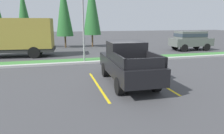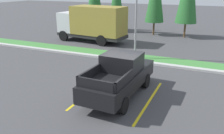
{
  "view_description": "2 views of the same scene",
  "coord_description": "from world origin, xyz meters",
  "px_view_note": "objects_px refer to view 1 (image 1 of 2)",
  "views": [
    {
      "loc": [
        -3.18,
        -9.88,
        3.06
      ],
      "look_at": [
        -0.44,
        0.16,
        0.73
      ],
      "focal_mm": 32.1,
      "sensor_mm": 36.0,
      "label": 1
    },
    {
      "loc": [
        4.26,
        -10.68,
        5.24
      ],
      "look_at": [
        -0.49,
        0.09,
        1.22
      ],
      "focal_mm": 38.47,
      "sensor_mm": 36.0,
      "label": 2
    }
  ],
  "objects_px": {
    "cargo_truck_distant": "(16,36)",
    "cypress_tree_center": "(64,9)",
    "suv_distant": "(191,39)",
    "street_light": "(83,10)",
    "pickup_truck_main": "(127,63)",
    "cypress_tree_right_inner": "(92,6)",
    "cypress_tree_left_inner": "(24,13)"
  },
  "relations": [
    {
      "from": "pickup_truck_main",
      "to": "cargo_truck_distant",
      "type": "xyz_separation_m",
      "value": [
        -6.91,
        10.13,
        0.81
      ]
    },
    {
      "from": "suv_distant",
      "to": "cypress_tree_center",
      "type": "relative_size",
      "value": 0.59
    },
    {
      "from": "pickup_truck_main",
      "to": "cypress_tree_center",
      "type": "bearing_deg",
      "value": 98.56
    },
    {
      "from": "cypress_tree_right_inner",
      "to": "cypress_tree_center",
      "type": "bearing_deg",
      "value": 178.36
    },
    {
      "from": "suv_distant",
      "to": "cypress_tree_center",
      "type": "height_order",
      "value": "cypress_tree_center"
    },
    {
      "from": "cypress_tree_center",
      "to": "cypress_tree_right_inner",
      "type": "xyz_separation_m",
      "value": [
        3.35,
        -0.1,
        0.37
      ]
    },
    {
      "from": "suv_distant",
      "to": "cargo_truck_distant",
      "type": "bearing_deg",
      "value": 178.66
    },
    {
      "from": "pickup_truck_main",
      "to": "cypress_tree_right_inner",
      "type": "bearing_deg",
      "value": 86.59
    },
    {
      "from": "cargo_truck_distant",
      "to": "cypress_tree_right_inner",
      "type": "bearing_deg",
      "value": 36.19
    },
    {
      "from": "cargo_truck_distant",
      "to": "cypress_tree_left_inner",
      "type": "xyz_separation_m",
      "value": [
        0.0,
        5.86,
        2.2
      ]
    },
    {
      "from": "pickup_truck_main",
      "to": "suv_distant",
      "type": "xyz_separation_m",
      "value": [
        10.86,
        9.72,
        0.2
      ]
    },
    {
      "from": "cargo_truck_distant",
      "to": "cypress_tree_center",
      "type": "xyz_separation_m",
      "value": [
        4.5,
        5.84,
        2.78
      ]
    },
    {
      "from": "suv_distant",
      "to": "cypress_tree_right_inner",
      "type": "relative_size",
      "value": 0.54
    },
    {
      "from": "pickup_truck_main",
      "to": "street_light",
      "type": "bearing_deg",
      "value": 102.31
    },
    {
      "from": "street_light",
      "to": "cypress_tree_right_inner",
      "type": "height_order",
      "value": "cypress_tree_right_inner"
    },
    {
      "from": "street_light",
      "to": "suv_distant",
      "type": "bearing_deg",
      "value": 15.98
    },
    {
      "from": "cargo_truck_distant",
      "to": "cypress_tree_center",
      "type": "bearing_deg",
      "value": 52.38
    },
    {
      "from": "suv_distant",
      "to": "cypress_tree_center",
      "type": "xyz_separation_m",
      "value": [
        -13.26,
        6.26,
        3.39
      ]
    },
    {
      "from": "cypress_tree_center",
      "to": "cypress_tree_left_inner",
      "type": "bearing_deg",
      "value": 179.78
    },
    {
      "from": "pickup_truck_main",
      "to": "cargo_truck_distant",
      "type": "height_order",
      "value": "cargo_truck_distant"
    },
    {
      "from": "pickup_truck_main",
      "to": "suv_distant",
      "type": "relative_size",
      "value": 1.15
    },
    {
      "from": "cypress_tree_left_inner",
      "to": "cypress_tree_center",
      "type": "bearing_deg",
      "value": -0.22
    },
    {
      "from": "suv_distant",
      "to": "street_light",
      "type": "xyz_separation_m",
      "value": [
        -12.21,
        -3.5,
        2.72
      ]
    },
    {
      "from": "cypress_tree_right_inner",
      "to": "cypress_tree_left_inner",
      "type": "bearing_deg",
      "value": 179.18
    },
    {
      "from": "cargo_truck_distant",
      "to": "street_light",
      "type": "distance_m",
      "value": 7.11
    },
    {
      "from": "street_light",
      "to": "cypress_tree_left_inner",
      "type": "distance_m",
      "value": 11.24
    },
    {
      "from": "cypress_tree_left_inner",
      "to": "pickup_truck_main",
      "type": "bearing_deg",
      "value": -66.66
    },
    {
      "from": "suv_distant",
      "to": "cypress_tree_right_inner",
      "type": "height_order",
      "value": "cypress_tree_right_inner"
    },
    {
      "from": "street_light",
      "to": "cypress_tree_center",
      "type": "bearing_deg",
      "value": 96.12
    },
    {
      "from": "cargo_truck_distant",
      "to": "cypress_tree_center",
      "type": "distance_m",
      "value": 7.88
    },
    {
      "from": "suv_distant",
      "to": "street_light",
      "type": "relative_size",
      "value": 0.67
    },
    {
      "from": "cargo_truck_distant",
      "to": "cypress_tree_center",
      "type": "height_order",
      "value": "cypress_tree_center"
    }
  ]
}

